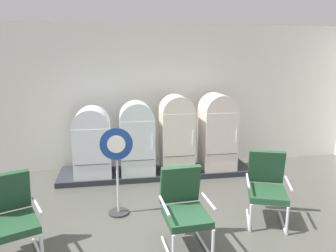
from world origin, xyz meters
TOP-DOWN VIEW (x-y plane):
  - back_wall at (0.00, 3.66)m, footprint 11.76×0.12m
  - display_plinth at (0.00, 3.02)m, footprint 3.95×0.95m
  - refrigerator_0 at (-1.27, 2.93)m, footprint 0.71×0.70m
  - refrigerator_1 at (-0.40, 2.88)m, footprint 0.67×0.62m
  - refrigerator_2 at (0.41, 2.89)m, footprint 0.65×0.63m
  - refrigerator_3 at (1.28, 2.94)m, footprint 0.68×0.72m
  - armchair_left at (-2.09, 0.53)m, footprint 0.78×0.87m
  - armchair_right at (1.39, 0.87)m, footprint 0.76×0.85m
  - armchair_center at (0.03, 0.40)m, footprint 0.64×0.75m
  - sign_stand at (-0.81, 1.39)m, footprint 0.49×0.32m

SIDE VIEW (x-z plane):
  - display_plinth at x=0.00m, z-range 0.00..0.11m
  - armchair_left at x=-2.09m, z-range 0.04..1.08m
  - armchair_right at x=1.39m, z-range 0.04..1.08m
  - armchair_center at x=0.03m, z-range 0.04..1.08m
  - sign_stand at x=-0.81m, z-range 0.01..1.40m
  - refrigerator_0 at x=-1.27m, z-range 0.13..1.49m
  - refrigerator_1 at x=-0.40m, z-range 0.15..1.59m
  - refrigerator_2 at x=0.41m, z-range 0.15..1.71m
  - refrigerator_3 at x=1.28m, z-range 0.15..1.72m
  - back_wall at x=0.00m, z-range 0.01..3.11m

